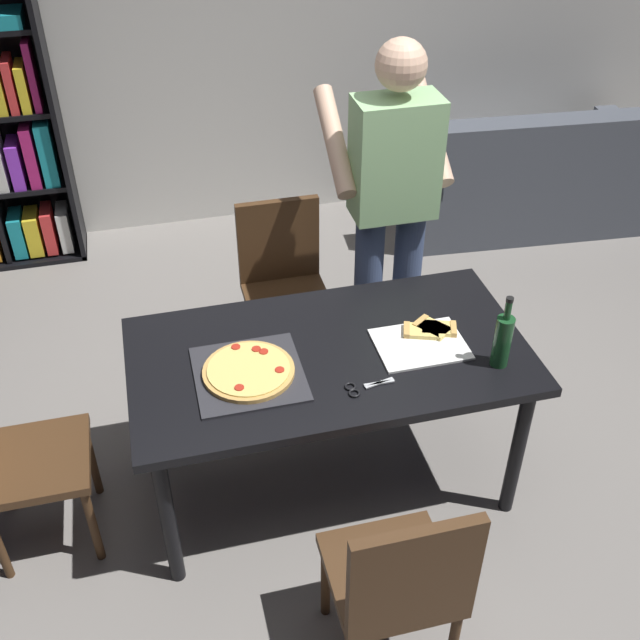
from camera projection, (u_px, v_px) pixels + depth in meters
ground_plane at (328, 478)px, 3.51m from camera, size 12.00×12.00×0.00m
back_wall at (222, 9)px, 4.68m from camera, size 6.40×0.10×2.80m
dining_table at (329, 367)px, 3.11m from camera, size 1.59×0.86×0.75m
chair_near_camera at (400, 581)px, 2.49m from camera, size 0.42×0.42×0.90m
chair_far_side at (284, 278)px, 3.91m from camera, size 0.42×0.42×0.90m
chair_left_end at (7, 451)px, 2.95m from camera, size 0.42×0.42×0.90m
couch at (523, 181)px, 5.24m from camera, size 1.76×0.98×0.85m
person_serving_pizza at (391, 202)px, 3.54m from camera, size 0.55×0.54×1.75m
pepperoni_pizza_on_tray at (249, 372)px, 2.94m from camera, size 0.41×0.41×0.04m
pizza_slices_on_towel at (425, 337)px, 3.11m from camera, size 0.37×0.30×0.03m
wine_bottle at (503, 340)px, 2.93m from camera, size 0.07×0.07×0.32m
kitchen_scissors at (362, 387)px, 2.88m from camera, size 0.20×0.09×0.01m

